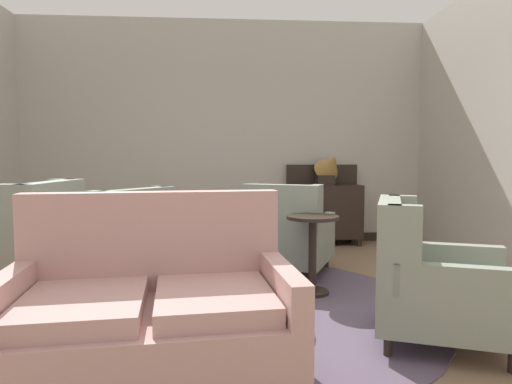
{
  "coord_description": "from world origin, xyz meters",
  "views": [
    {
      "loc": [
        -0.03,
        -3.34,
        1.26
      ],
      "look_at": [
        0.28,
        0.99,
        0.92
      ],
      "focal_mm": 31.52,
      "sensor_mm": 36.0,
      "label": 1
    }
  ],
  "objects_px": {
    "coffee_table": "(229,267)",
    "gramophone": "(330,166)",
    "porcelain_vase": "(233,236)",
    "armchair_back_corner": "(289,236)",
    "settee": "(151,312)",
    "sideboard": "(324,210)",
    "side_table": "(312,248)",
    "armchair_beside_settee": "(22,268)",
    "armchair_near_sideboard": "(119,244)",
    "armchair_far_left": "(431,282)"
  },
  "relations": [
    {
      "from": "settee",
      "to": "armchair_near_sideboard",
      "type": "xyz_separation_m",
      "value": [
        -0.61,
        1.94,
        -0.0
      ]
    },
    {
      "from": "settee",
      "to": "side_table",
      "type": "height_order",
      "value": "settee"
    },
    {
      "from": "coffee_table",
      "to": "armchair_back_corner",
      "type": "bearing_deg",
      "value": 62.08
    },
    {
      "from": "coffee_table",
      "to": "armchair_far_left",
      "type": "relative_size",
      "value": 0.76
    },
    {
      "from": "armchair_near_sideboard",
      "to": "armchair_back_corner",
      "type": "bearing_deg",
      "value": 138.12
    },
    {
      "from": "armchair_near_sideboard",
      "to": "armchair_far_left",
      "type": "distance_m",
      "value": 2.81
    },
    {
      "from": "armchair_beside_settee",
      "to": "side_table",
      "type": "relative_size",
      "value": 1.49
    },
    {
      "from": "settee",
      "to": "gramophone",
      "type": "relative_size",
      "value": 2.92
    },
    {
      "from": "porcelain_vase",
      "to": "sideboard",
      "type": "relative_size",
      "value": 0.3
    },
    {
      "from": "settee",
      "to": "armchair_far_left",
      "type": "distance_m",
      "value": 1.84
    },
    {
      "from": "side_table",
      "to": "coffee_table",
      "type": "bearing_deg",
      "value": -145.15
    },
    {
      "from": "armchair_far_left",
      "to": "side_table",
      "type": "relative_size",
      "value": 1.5
    },
    {
      "from": "coffee_table",
      "to": "gramophone",
      "type": "height_order",
      "value": "gramophone"
    },
    {
      "from": "porcelain_vase",
      "to": "armchair_beside_settee",
      "type": "distance_m",
      "value": 1.56
    },
    {
      "from": "porcelain_vase",
      "to": "armchair_beside_settee",
      "type": "relative_size",
      "value": 0.32
    },
    {
      "from": "porcelain_vase",
      "to": "armchair_back_corner",
      "type": "relative_size",
      "value": 0.3
    },
    {
      "from": "armchair_back_corner",
      "to": "armchair_far_left",
      "type": "bearing_deg",
      "value": 136.06
    },
    {
      "from": "gramophone",
      "to": "armchair_near_sideboard",
      "type": "bearing_deg",
      "value": -142.99
    },
    {
      "from": "armchair_near_sideboard",
      "to": "armchair_back_corner",
      "type": "relative_size",
      "value": 1.02
    },
    {
      "from": "gramophone",
      "to": "porcelain_vase",
      "type": "bearing_deg",
      "value": -116.74
    },
    {
      "from": "armchair_back_corner",
      "to": "side_table",
      "type": "bearing_deg",
      "value": 124.01
    },
    {
      "from": "armchair_back_corner",
      "to": "armchair_far_left",
      "type": "relative_size",
      "value": 1.05
    },
    {
      "from": "armchair_far_left",
      "to": "gramophone",
      "type": "distance_m",
      "value": 3.43
    },
    {
      "from": "side_table",
      "to": "gramophone",
      "type": "height_order",
      "value": "gramophone"
    },
    {
      "from": "settee",
      "to": "gramophone",
      "type": "bearing_deg",
      "value": 57.86
    },
    {
      "from": "coffee_table",
      "to": "gramophone",
      "type": "distance_m",
      "value": 3.23
    },
    {
      "from": "armchair_near_sideboard",
      "to": "armchair_beside_settee",
      "type": "height_order",
      "value": "armchair_beside_settee"
    },
    {
      "from": "armchair_back_corner",
      "to": "sideboard",
      "type": "bearing_deg",
      "value": -89.59
    },
    {
      "from": "porcelain_vase",
      "to": "armchair_back_corner",
      "type": "height_order",
      "value": "armchair_back_corner"
    },
    {
      "from": "porcelain_vase",
      "to": "gramophone",
      "type": "distance_m",
      "value": 3.19
    },
    {
      "from": "porcelain_vase",
      "to": "armchair_beside_settee",
      "type": "xyz_separation_m",
      "value": [
        -1.55,
        -0.06,
        -0.2
      ]
    },
    {
      "from": "armchair_back_corner",
      "to": "side_table",
      "type": "xyz_separation_m",
      "value": [
        0.11,
        -0.7,
        0.02
      ]
    },
    {
      "from": "porcelain_vase",
      "to": "settee",
      "type": "relative_size",
      "value": 0.21
    },
    {
      "from": "porcelain_vase",
      "to": "armchair_far_left",
      "type": "xyz_separation_m",
      "value": [
        1.32,
        -0.54,
        -0.23
      ]
    },
    {
      "from": "armchair_near_sideboard",
      "to": "side_table",
      "type": "bearing_deg",
      "value": 115.57
    },
    {
      "from": "porcelain_vase",
      "to": "armchair_beside_settee",
      "type": "bearing_deg",
      "value": -177.86
    },
    {
      "from": "porcelain_vase",
      "to": "armchair_back_corner",
      "type": "bearing_deg",
      "value": 63.96
    },
    {
      "from": "side_table",
      "to": "settee",
      "type": "bearing_deg",
      "value": -127.32
    },
    {
      "from": "sideboard",
      "to": "gramophone",
      "type": "height_order",
      "value": "gramophone"
    },
    {
      "from": "sideboard",
      "to": "gramophone",
      "type": "relative_size",
      "value": 2.09
    },
    {
      "from": "armchair_beside_settee",
      "to": "armchair_far_left",
      "type": "height_order",
      "value": "armchair_beside_settee"
    },
    {
      "from": "armchair_beside_settee",
      "to": "settee",
      "type": "bearing_deg",
      "value": 55.69
    },
    {
      "from": "armchair_back_corner",
      "to": "settee",
      "type": "bearing_deg",
      "value": 89.37
    },
    {
      "from": "side_table",
      "to": "armchair_back_corner",
      "type": "bearing_deg",
      "value": 99.08
    },
    {
      "from": "coffee_table",
      "to": "armchair_near_sideboard",
      "type": "distance_m",
      "value": 1.38
    },
    {
      "from": "settee",
      "to": "armchair_far_left",
      "type": "relative_size",
      "value": 1.47
    },
    {
      "from": "settee",
      "to": "armchair_beside_settee",
      "type": "bearing_deg",
      "value": 133.04
    },
    {
      "from": "armchair_back_corner",
      "to": "porcelain_vase",
      "type": "bearing_deg",
      "value": 88.89
    },
    {
      "from": "porcelain_vase",
      "to": "coffee_table",
      "type": "bearing_deg",
      "value": 134.03
    },
    {
      "from": "side_table",
      "to": "gramophone",
      "type": "xyz_separation_m",
      "value": [
        0.69,
        2.25,
        0.69
      ]
    }
  ]
}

